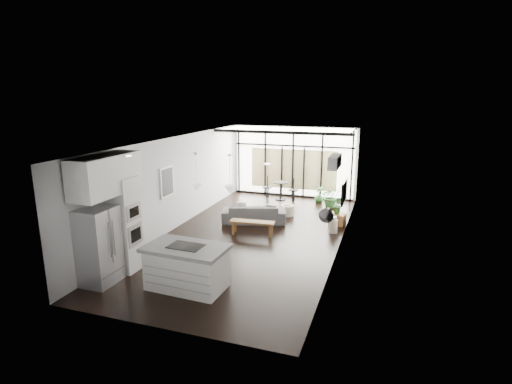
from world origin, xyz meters
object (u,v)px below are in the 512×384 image
Objects in this scene: fridge at (99,246)px; tv at (344,191)px; island at (187,267)px; pouf at (287,210)px; console_bench at (252,228)px; milk_can at (333,225)px; sofa at (254,211)px.

tv is at bearing 46.28° from fridge.
island is 5.80m from pouf.
island is at bearing -121.42° from tv.
console_bench is 2.88m from tv.
fridge is 3.39× the size of milk_can.
milk_can is (4.37, 4.87, -0.60)m from fridge.
milk_can is at bearing 176.02° from tv.
island is 3.80× the size of pouf.
pouf is 2.12m from milk_can.
tv is (4.64, 4.85, 0.45)m from fridge.
fridge is at bearing -133.72° from tv.
pouf is 0.41× the size of tv.
fridge is 0.84× the size of sofa.
fridge reaches higher than console_bench.
fridge is 5.38m from sofa.
milk_can is at bearing -35.92° from pouf.
sofa is at bearing 175.88° from tv.
fridge is at bearing -123.71° from console_bench.
island is at bearing 74.31° from sofa.
island is 0.85× the size of sofa.
island is 3.58m from console_bench.
sofa is (-0.10, 4.68, -0.08)m from island.
fridge is at bearing -113.40° from pouf.
fridge reaches higher than tv.
tv is (0.27, -0.02, 1.05)m from milk_can.
milk_can is 0.46× the size of tv.
pouf is at bearing 85.31° from island.
sofa is at bearing 93.95° from island.
pouf is 2.61m from tv.
milk_can is (2.46, 4.50, -0.22)m from island.
tv is at bearing 61.27° from island.
sofa is at bearing 70.40° from fridge.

